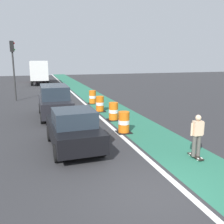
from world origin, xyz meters
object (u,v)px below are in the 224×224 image
at_px(skateboarder_on_lane, 197,135).
at_px(parked_sedan_nearest, 73,129).
at_px(traffic_barrel_back, 100,104).
at_px(traffic_barrel_far, 93,97).
at_px(traffic_barrel_mid, 113,112).
at_px(delivery_truck_down_block, 39,71).
at_px(traffic_barrel_front, 124,123).
at_px(parked_suv_second, 55,101).
at_px(traffic_light_corner, 13,60).

distance_m(skateboarder_on_lane, parked_sedan_nearest, 4.91).
distance_m(traffic_barrel_back, traffic_barrel_far, 3.18).
xyz_separation_m(traffic_barrel_mid, delivery_truck_down_block, (-3.63, 23.66, 1.31)).
bearing_deg(traffic_barrel_mid, skateboarder_on_lane, -79.65).
bearing_deg(traffic_barrel_mid, traffic_barrel_far, 89.60).
bearing_deg(traffic_barrel_far, traffic_barrel_front, -92.26).
height_order(traffic_barrel_front, traffic_barrel_far, same).
xyz_separation_m(traffic_barrel_front, traffic_barrel_back, (0.13, 5.33, 0.00)).
xyz_separation_m(skateboarder_on_lane, parked_sedan_nearest, (-4.27, 2.42, -0.08)).
xyz_separation_m(parked_suv_second, traffic_barrel_mid, (3.33, -1.87, -0.50)).
bearing_deg(traffic_barrel_front, parked_sedan_nearest, -151.60).
height_order(parked_suv_second, traffic_barrel_mid, parked_suv_second).
bearing_deg(traffic_barrel_back, parked_sedan_nearest, -113.03).
height_order(traffic_barrel_back, traffic_barrel_far, same).
relative_size(traffic_barrel_mid, delivery_truck_down_block, 0.14).
height_order(parked_sedan_nearest, traffic_barrel_far, parked_sedan_nearest).
bearing_deg(traffic_barrel_far, traffic_barrel_mid, -90.40).
relative_size(traffic_barrel_back, traffic_barrel_far, 1.00).
distance_m(parked_suv_second, traffic_barrel_far, 5.23).
relative_size(skateboarder_on_lane, delivery_truck_down_block, 0.22).
bearing_deg(traffic_barrel_back, traffic_barrel_front, -91.40).
bearing_deg(parked_sedan_nearest, traffic_light_corner, 102.74).
bearing_deg(skateboarder_on_lane, traffic_light_corner, 114.80).
bearing_deg(traffic_barrel_front, traffic_light_corner, 116.04).
xyz_separation_m(traffic_barrel_back, traffic_light_corner, (-5.92, 6.52, 2.97)).
xyz_separation_m(skateboarder_on_lane, traffic_barrel_back, (-1.37, 9.25, -0.38)).
bearing_deg(traffic_barrel_far, parked_suv_second, -130.31).
bearing_deg(skateboarder_on_lane, traffic_barrel_front, 110.90).
bearing_deg(traffic_light_corner, traffic_barrel_far, -28.69).
bearing_deg(traffic_barrel_mid, delivery_truck_down_block, 98.72).
bearing_deg(skateboarder_on_lane, delivery_truck_down_block, 99.08).
distance_m(traffic_barrel_far, delivery_truck_down_block, 18.25).
relative_size(delivery_truck_down_block, traffic_light_corner, 1.50).
relative_size(skateboarder_on_lane, traffic_barrel_far, 1.55).
xyz_separation_m(skateboarder_on_lane, traffic_barrel_far, (-1.16, 12.42, -0.38)).
relative_size(skateboarder_on_lane, traffic_light_corner, 0.33).
relative_size(parked_suv_second, delivery_truck_down_block, 0.60).
xyz_separation_m(skateboarder_on_lane, traffic_barrel_mid, (-1.20, 6.59, -0.38)).
bearing_deg(delivery_truck_down_block, traffic_barrel_far, -78.37).
bearing_deg(traffic_barrel_mid, traffic_barrel_front, -96.29).
bearing_deg(traffic_light_corner, parked_suv_second, -69.34).
bearing_deg(traffic_barrel_back, traffic_barrel_far, 86.32).
bearing_deg(traffic_barrel_front, parked_suv_second, 123.78).
height_order(parked_sedan_nearest, parked_suv_second, parked_suv_second).
xyz_separation_m(traffic_barrel_mid, traffic_barrel_back, (-0.16, 2.66, 0.00)).
bearing_deg(traffic_barrel_mid, traffic_barrel_back, 93.50).
xyz_separation_m(parked_suv_second, traffic_barrel_front, (3.03, -4.53, -0.50)).
bearing_deg(traffic_barrel_far, delivery_truck_down_block, 101.63).
relative_size(traffic_barrel_front, delivery_truck_down_block, 0.14).
xyz_separation_m(traffic_barrel_back, delivery_truck_down_block, (-3.47, 21.00, 1.31)).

